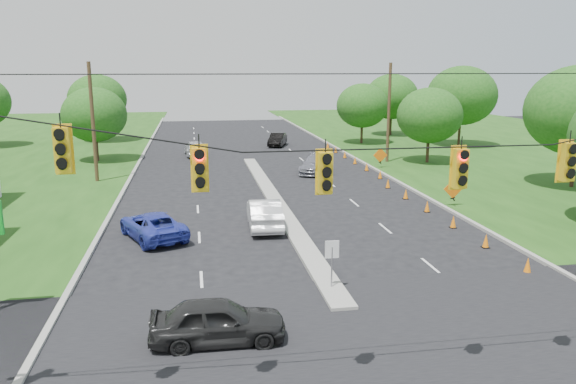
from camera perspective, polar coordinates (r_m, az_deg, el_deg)
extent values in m
plane|color=black|center=(17.20, 9.48, -17.43)|extent=(160.00, 160.00, 0.00)
cube|color=black|center=(17.20, 9.48, -17.43)|extent=(160.00, 14.00, 0.02)
cube|color=gray|center=(45.13, -15.79, 1.12)|extent=(0.25, 110.00, 0.16)
cube|color=gray|center=(47.36, 9.29, 1.95)|extent=(0.25, 110.00, 0.16)
cube|color=gray|center=(36.42, -1.28, -1.06)|extent=(1.00, 34.00, 0.18)
cylinder|color=gray|center=(22.04, 4.46, -7.81)|extent=(0.06, 0.06, 1.80)
cube|color=white|center=(21.78, 4.50, -5.84)|extent=(0.55, 0.04, 0.70)
cylinder|color=black|center=(14.09, 11.83, 5.98)|extent=(24.00, 0.04, 0.04)
cube|color=yellow|center=(13.46, -21.93, 3.97)|extent=(0.34, 0.24, 1.00)
cube|color=yellow|center=(13.23, -8.95, 2.29)|extent=(0.34, 0.24, 1.00)
cube|color=yellow|center=(13.63, 3.79, 1.96)|extent=(0.34, 0.24, 1.00)
cube|color=yellow|center=(14.83, 17.07, 2.29)|extent=(0.34, 0.24, 1.00)
cube|color=yellow|center=(16.38, 26.54, 2.76)|extent=(0.34, 0.24, 1.00)
cylinder|color=#422D1C|center=(44.83, -19.20, 6.65)|extent=(0.28, 0.28, 9.00)
cylinder|color=#422D1C|center=(52.26, 10.20, 7.87)|extent=(0.28, 0.28, 9.00)
cone|color=orange|center=(26.06, 23.17, -6.85)|extent=(0.32, 0.32, 0.70)
cone|color=orange|center=(28.90, 19.46, -4.69)|extent=(0.32, 0.32, 0.70)
cone|color=orange|center=(31.87, 16.45, -2.91)|extent=(0.32, 0.32, 0.70)
cone|color=orange|center=(34.94, 13.96, -1.43)|extent=(0.32, 0.32, 0.70)
cone|color=orange|center=(38.08, 11.88, -0.19)|extent=(0.32, 0.32, 0.70)
cone|color=orange|center=(41.28, 10.12, 0.86)|extent=(0.32, 0.32, 0.70)
cone|color=orange|center=(44.72, 9.35, 1.78)|extent=(0.32, 0.32, 0.70)
cone|color=orange|center=(47.98, 8.00, 2.55)|extent=(0.32, 0.32, 0.70)
cone|color=orange|center=(51.28, 6.83, 3.23)|extent=(0.32, 0.32, 0.70)
cone|color=orange|center=(54.61, 5.79, 3.81)|extent=(0.32, 0.32, 0.70)
cone|color=orange|center=(57.95, 4.88, 4.33)|extent=(0.32, 0.32, 0.70)
cone|color=orange|center=(61.31, 4.06, 4.80)|extent=(0.32, 0.32, 0.70)
cube|color=black|center=(36.65, 16.38, -0.60)|extent=(0.06, 0.58, 0.26)
cube|color=black|center=(36.65, 16.38, -0.60)|extent=(0.06, 0.58, 0.26)
cube|color=orange|center=(36.53, 16.44, 0.31)|extent=(1.27, 0.05, 1.27)
cube|color=black|center=(49.36, 9.33, 3.02)|extent=(0.06, 0.58, 0.26)
cube|color=black|center=(49.36, 9.33, 3.02)|extent=(0.06, 0.58, 0.26)
cube|color=orange|center=(49.26, 9.36, 3.71)|extent=(1.27, 0.05, 1.27)
cylinder|color=black|center=(55.24, -18.85, 4.26)|extent=(0.28, 0.28, 2.52)
ellipsoid|color=#194C14|center=(54.91, -19.07, 7.44)|extent=(5.88, 5.88, 5.04)
cylinder|color=black|center=(70.24, -18.60, 6.05)|extent=(0.28, 0.28, 2.88)
ellipsoid|color=#194C14|center=(69.97, -18.80, 8.92)|extent=(6.72, 6.72, 5.76)
cylinder|color=black|center=(45.63, 27.02, 2.41)|extent=(0.28, 0.28, 3.24)
cylinder|color=black|center=(52.97, 14.01, 4.23)|extent=(0.28, 0.28, 2.52)
ellipsoid|color=#194C14|center=(52.64, 14.18, 7.55)|extent=(5.88, 5.88, 5.04)
cylinder|color=black|center=(65.30, 17.01, 5.88)|extent=(0.28, 0.28, 3.24)
ellipsoid|color=#194C14|center=(65.00, 17.23, 9.34)|extent=(7.56, 7.56, 6.48)
cylinder|color=black|center=(73.80, 10.39, 6.78)|extent=(0.28, 0.28, 2.88)
ellipsoid|color=#194C14|center=(73.55, 10.50, 9.51)|extent=(6.72, 6.72, 5.76)
cylinder|color=black|center=(65.32, 7.49, 6.00)|extent=(0.28, 0.28, 2.52)
ellipsoid|color=#194C14|center=(65.05, 7.57, 8.69)|extent=(5.88, 5.88, 5.04)
imported|color=black|center=(18.28, -7.15, -12.88)|extent=(4.31, 1.80, 1.46)
imported|color=silver|center=(30.55, -2.42, -2.18)|extent=(1.89, 4.92, 1.60)
imported|color=#303DAF|center=(29.45, -13.59, -3.31)|extent=(4.06, 5.49, 1.39)
imported|color=slate|center=(46.61, 2.75, 2.83)|extent=(3.77, 5.36, 1.44)
imported|color=#BABBC0|center=(56.27, -9.42, 4.42)|extent=(2.20, 4.77, 1.59)
imported|color=black|center=(62.77, -1.08, 5.34)|extent=(2.82, 4.60, 1.43)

